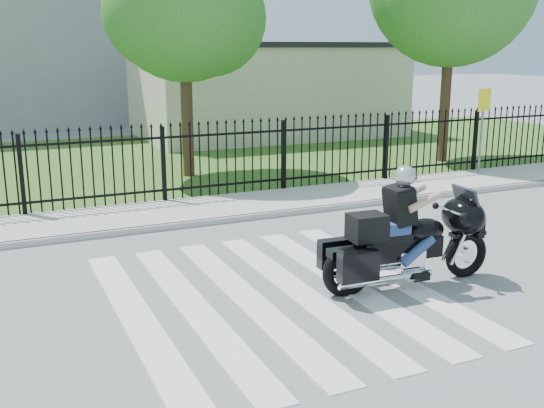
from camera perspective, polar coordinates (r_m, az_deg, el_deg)
name	(u,v)px	position (r m, az deg, el deg)	size (l,w,h in m)	color
ground	(274,295)	(9.35, 0.21, -8.19)	(120.00, 120.00, 0.00)	slate
crosswalk	(274,295)	(9.35, 0.21, -8.16)	(5.00, 5.50, 0.01)	silver
sidewalk	(177,212)	(13.81, -8.48, -0.75)	(40.00, 2.00, 0.12)	#ADAAA3
curb	(191,224)	(12.88, -7.24, -1.78)	(40.00, 0.12, 0.12)	#ADAAA3
grass_strip	(114,162)	(20.50, -13.96, 3.63)	(40.00, 12.00, 0.02)	#30571E
iron_fence	(164,166)	(14.57, -9.70, 3.36)	(26.00, 0.04, 1.80)	black
tree_mid	(184,2)	(17.67, -7.94, 17.49)	(4.20, 4.20, 6.78)	#382316
building_low	(267,92)	(26.19, -0.49, 10.02)	(10.00, 6.00, 3.50)	beige
building_low_roof	(267,45)	(26.13, -0.50, 14.07)	(10.20, 6.20, 0.20)	black
motorcycle_rider	(405,237)	(9.67, 11.86, -2.87)	(2.86, 0.94, 1.89)	black
traffic_sign	(483,113)	(18.48, 18.41, 7.74)	(0.50, 0.15, 2.30)	slate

